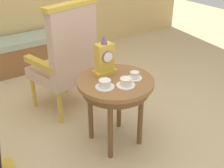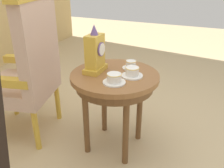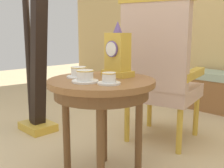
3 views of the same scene
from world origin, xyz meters
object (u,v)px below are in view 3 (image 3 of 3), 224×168
armchair (159,71)px  teacup_right (85,77)px  side_table (102,93)px  teacup_left (79,73)px  window_bench (223,92)px  harp (36,47)px  teacup_center (109,79)px  mantel_clock (117,54)px

armchair → teacup_right: bearing=-83.0°
side_table → teacup_right: bearing=-87.1°
teacup_left → window_bench: 2.05m
side_table → armchair: size_ratio=0.55×
harp → armchair: bearing=31.9°
teacup_right → teacup_center: 0.14m
teacup_left → harp: harp is taller
side_table → harp: 1.03m
armchair → window_bench: armchair is taller
teacup_right → harp: 1.04m
side_table → teacup_right: (0.01, -0.13, 0.11)m
teacup_left → harp: (-0.85, 0.19, 0.11)m
window_bench → mantel_clock: bearing=-86.8°
teacup_left → harp: size_ratio=0.08×
teacup_left → armchair: 0.76m
mantel_clock → window_bench: mantel_clock is taller
mantel_clock → armchair: (-0.08, 0.55, -0.16)m
harp → teacup_left: bearing=-12.6°
teacup_right → harp: size_ratio=0.08×
teacup_center → armchair: size_ratio=0.11×
teacup_left → teacup_center: (0.28, -0.01, -0.00)m
mantel_clock → window_bench: (-0.10, 1.81, -0.53)m
side_table → window_bench: 1.97m
teacup_left → window_bench: (0.03, 2.01, -0.43)m
teacup_left → teacup_center: size_ratio=1.19×
mantel_clock → side_table: bearing=-85.2°
harp → window_bench: size_ratio=2.02×
armchair → teacup_left: bearing=-93.6°
teacup_left → mantel_clock: 0.26m
mantel_clock → window_bench: 1.89m
mantel_clock → armchair: bearing=98.5°
side_table → armchair: (-0.09, 0.69, 0.05)m
teacup_center → mantel_clock: mantel_clock is taller
teacup_right → window_bench: (-0.12, 2.08, -0.43)m
teacup_right → mantel_clock: size_ratio=0.44×
mantel_clock → armchair: 0.58m
side_table → mantel_clock: mantel_clock is taller
mantel_clock → harp: 0.98m
teacup_left → armchair: (0.05, 0.75, -0.06)m
armchair → side_table: bearing=-82.3°
teacup_left → mantel_clock: mantel_clock is taller
teacup_right → armchair: bearing=97.0°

